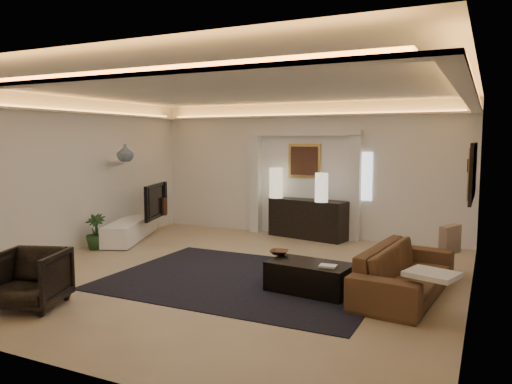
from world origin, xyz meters
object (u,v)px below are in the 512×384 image
at_px(sofa, 405,271).
at_px(coffee_table, 310,278).
at_px(console, 308,219).
at_px(armchair, 30,279).

bearing_deg(sofa, coffee_table, 115.98).
relative_size(sofa, coffee_table, 1.97).
bearing_deg(sofa, console, 44.46).
relative_size(console, coffee_table, 1.50).
height_order(console, armchair, console).
distance_m(console, armchair, 5.95).
relative_size(console, sofa, 0.76).
relative_size(coffee_table, armchair, 1.42).
relative_size(console, armchair, 2.13).
bearing_deg(armchair, coffee_table, 16.36).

